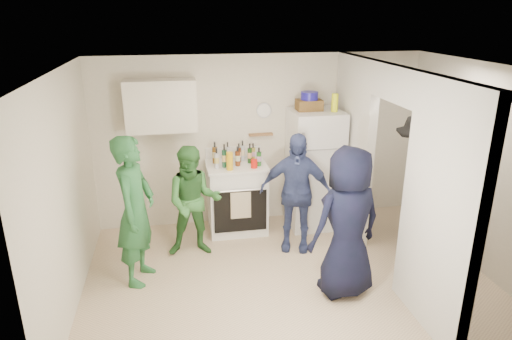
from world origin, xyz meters
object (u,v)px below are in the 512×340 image
(blue_bowl, at_px, (309,96))
(person_nook, at_px, (419,185))
(person_denim, at_px, (295,192))
(wicker_basket, at_px, (309,105))
(person_navy, at_px, (347,223))
(stove, at_px, (237,197))
(person_green_center, at_px, (194,202))
(yellow_cup_stack_top, at_px, (335,103))
(person_green_left, at_px, (135,211))
(fridge, at_px, (314,169))

(blue_bowl, xyz_separation_m, person_nook, (1.17, -1.09, -1.00))
(person_denim, distance_m, person_nook, 1.58)
(wicker_basket, xyz_separation_m, person_navy, (-0.08, -1.82, -0.95))
(stove, relative_size, person_green_center, 0.68)
(blue_bowl, xyz_separation_m, person_denim, (-0.36, -0.71, -1.14))
(wicker_basket, relative_size, yellow_cup_stack_top, 1.40)
(person_denim, bearing_deg, person_green_center, -165.31)
(person_green_center, height_order, person_nook, person_nook)
(person_green_left, xyz_separation_m, person_denim, (2.01, 0.42, -0.09))
(person_denim, xyz_separation_m, person_navy, (0.28, -1.11, 0.06))
(yellow_cup_stack_top, bearing_deg, person_denim, -140.56)
(stove, xyz_separation_m, fridge, (1.14, -0.03, 0.36))
(person_green_center, bearing_deg, person_navy, -32.55)
(stove, xyz_separation_m, person_nook, (2.22, -1.07, 0.44))
(fridge, height_order, person_nook, person_nook)
(stove, bearing_deg, yellow_cup_stack_top, -5.45)
(stove, relative_size, person_navy, 0.58)
(wicker_basket, bearing_deg, yellow_cup_stack_top, -25.11)
(blue_bowl, bearing_deg, person_green_left, -154.54)
(fridge, distance_m, person_nook, 1.49)
(fridge, distance_m, person_navy, 1.78)
(wicker_basket, bearing_deg, stove, -178.90)
(stove, height_order, person_nook, person_nook)
(blue_bowl, height_order, person_green_left, blue_bowl)
(stove, height_order, person_green_left, person_green_left)
(person_nook, bearing_deg, person_navy, -25.53)
(yellow_cup_stack_top, bearing_deg, person_green_center, -166.60)
(person_green_left, bearing_deg, person_navy, -89.99)
(person_navy, bearing_deg, person_nook, -162.73)
(blue_bowl, height_order, person_green_center, blue_bowl)
(person_green_left, relative_size, person_green_center, 1.21)
(person_navy, bearing_deg, stove, -75.06)
(fridge, bearing_deg, stove, 178.50)
(person_denim, distance_m, person_navy, 1.15)
(yellow_cup_stack_top, relative_size, person_green_left, 0.14)
(person_nook, bearing_deg, person_denim, -69.86)
(yellow_cup_stack_top, height_order, person_green_left, yellow_cup_stack_top)
(yellow_cup_stack_top, bearing_deg, person_green_left, -160.01)
(blue_bowl, relative_size, person_green_left, 0.13)
(wicker_basket, height_order, yellow_cup_stack_top, yellow_cup_stack_top)
(yellow_cup_stack_top, xyz_separation_m, person_denim, (-0.68, -0.56, -1.06))
(fridge, height_order, wicker_basket, wicker_basket)
(wicker_basket, relative_size, blue_bowl, 1.46)
(fridge, bearing_deg, person_green_left, -156.42)
(fridge, bearing_deg, person_navy, -95.68)
(fridge, height_order, blue_bowl, blue_bowl)
(person_green_left, distance_m, person_nook, 3.54)
(person_green_left, height_order, person_denim, person_green_left)
(blue_bowl, bearing_deg, stove, -178.90)
(stove, distance_m, fridge, 1.20)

